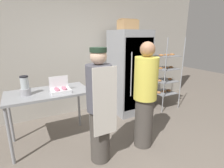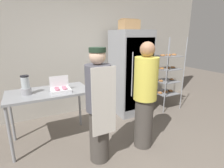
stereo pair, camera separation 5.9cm
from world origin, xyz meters
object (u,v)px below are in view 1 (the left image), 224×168
Objects in this scene: donut_box at (61,90)px; person_customer at (145,96)px; refrigerator at (129,73)px; baking_rack at (165,74)px; person_baker at (100,106)px; blender_pitcher at (25,87)px; cardboard_storage_box at (128,25)px.

donut_box is 0.18× the size of person_customer.
refrigerator is 6.25× the size of donut_box.
baking_rack is at bearing 8.19° from donut_box.
refrigerator reaches higher than person_baker.
person_baker is at bearing 179.20° from person_customer.
baking_rack is 3.03m from blender_pitcher.
blender_pitcher is 2.36m from cardboard_storage_box.
donut_box is at bearing 118.93° from person_baker.
cardboard_storage_box is (1.63, 0.64, 1.02)m from donut_box.
person_baker is (-1.30, -1.24, -0.09)m from refrigerator.
donut_box is 1.29m from person_customer.
person_customer is at bearing -26.37° from blender_pitcher.
person_customer is at bearing -111.65° from cardboard_storage_box.
person_customer is at bearing -0.80° from person_baker.
cardboard_storage_box is at bearing 120.05° from refrigerator.
baking_rack is at bearing -16.69° from cardboard_storage_box.
refrigerator reaches higher than donut_box.
person_baker is at bearing -61.07° from donut_box.
cardboard_storage_box is at bearing 163.31° from baking_rack.
blender_pitcher is 0.18× the size of person_customer.
refrigerator is 1.12× the size of person_customer.
baking_rack reaches higher than donut_box.
refrigerator reaches higher than baking_rack.
cardboard_storage_box is at bearing 13.71° from blender_pitcher.
baking_rack is 5.74× the size of donut_box.
baking_rack is 1.06× the size of person_baker.
donut_box is at bearing -158.49° from cardboard_storage_box.
person_customer is (-0.55, -1.25, -0.08)m from refrigerator.
donut_box is (-1.66, -0.59, 0.01)m from refrigerator.
person_baker is (0.36, -0.65, -0.10)m from donut_box.
cardboard_storage_box reaches higher than refrigerator.
blender_pitcher is 0.18× the size of person_baker.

